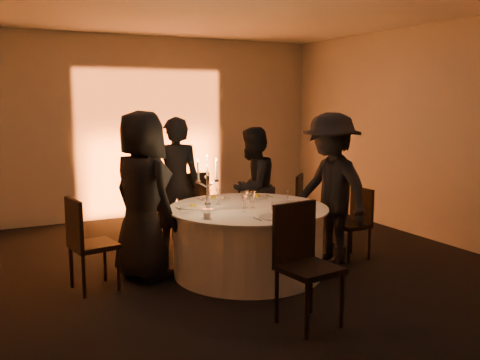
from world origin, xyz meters
name	(u,v)px	position (x,y,z in m)	size (l,w,h in m)	color
floor	(248,273)	(0.00, 0.00, 0.00)	(7.00, 7.00, 0.00)	black
ceiling	(249,1)	(0.00, 0.00, 3.00)	(7.00, 7.00, 0.00)	silver
wall_back	(151,127)	(0.00, 3.50, 1.50)	(7.00, 7.00, 0.00)	#B4B0A7
wall_right	(444,134)	(3.00, 0.00, 1.50)	(7.00, 7.00, 0.00)	#B4B0A7
uplighter_fixture	(159,215)	(0.00, 3.20, 0.05)	(0.25, 0.12, 0.10)	black
banquet_table	(248,240)	(0.00, 0.00, 0.38)	(1.80, 1.80, 0.77)	black
chair_left	(86,239)	(-1.75, 0.25, 0.55)	(0.49, 0.49, 0.98)	black
chair_back_left	(191,203)	(-0.09, 1.48, 0.56)	(0.46, 0.46, 0.99)	black
chair_back_right	(292,203)	(1.28, 1.09, 0.51)	(0.57, 0.57, 0.91)	black
chair_right	(355,219)	(1.48, -0.06, 0.49)	(0.40, 0.40, 0.88)	black
chair_front	(303,256)	(-0.20, -1.41, 0.61)	(0.52, 0.52, 1.07)	black
guest_left	(143,196)	(-1.10, 0.40, 0.93)	(0.91, 0.59, 1.85)	black
guest_back_left	(176,185)	(-0.41, 1.23, 0.87)	(0.64, 0.42, 1.75)	black
guest_back_right	(252,188)	(0.58, 0.98, 0.80)	(0.78, 0.61, 1.60)	black
guest_right	(330,189)	(1.06, -0.09, 0.91)	(1.17, 0.67, 1.81)	black
plate_left	(193,206)	(-0.57, 0.24, 0.79)	(0.36, 0.29, 0.08)	white
plate_back_left	(213,198)	(-0.15, 0.62, 0.79)	(0.35, 0.29, 0.08)	white
plate_back_right	(257,196)	(0.37, 0.45, 0.79)	(0.35, 0.28, 0.08)	white
plate_right	(290,203)	(0.52, -0.06, 0.78)	(0.36, 0.28, 0.01)	white
plate_front	(272,217)	(-0.04, -0.60, 0.78)	(0.36, 0.28, 0.01)	white
coffee_cup	(207,216)	(-0.64, -0.33, 0.80)	(0.11, 0.11, 0.07)	white
candelabra	(207,191)	(-0.48, 0.03, 0.99)	(0.26, 0.13, 0.62)	silver
wine_glass_a	(244,199)	(-0.16, -0.21, 0.91)	(0.07, 0.07, 0.19)	silver
wine_glass_b	(209,194)	(-0.37, 0.26, 0.91)	(0.07, 0.07, 0.19)	silver
wine_glass_c	(288,195)	(0.39, -0.21, 0.91)	(0.07, 0.07, 0.19)	silver
wine_glass_d	(218,193)	(-0.24, 0.29, 0.91)	(0.07, 0.07, 0.19)	silver
wine_glass_e	(245,196)	(-0.06, -0.04, 0.91)	(0.07, 0.07, 0.19)	silver
wine_glass_f	(253,196)	(0.02, -0.07, 0.91)	(0.07, 0.07, 0.19)	silver
tumbler_a	(274,206)	(0.17, -0.29, 0.82)	(0.07, 0.07, 0.09)	silver
tumbler_b	(252,198)	(0.18, 0.24, 0.82)	(0.07, 0.07, 0.09)	silver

